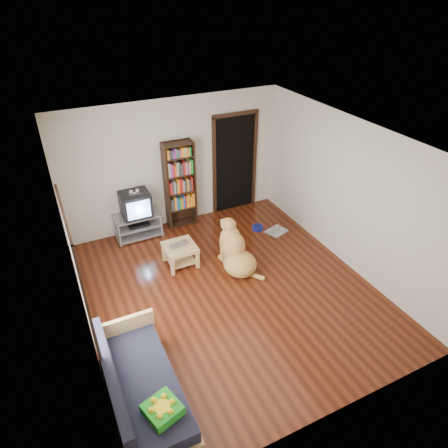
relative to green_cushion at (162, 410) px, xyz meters
name	(u,v)px	position (x,y,z in m)	size (l,w,h in m)	color
ground	(229,291)	(1.75, 1.89, -0.48)	(5.00, 5.00, 0.00)	#55200E
ceiling	(231,142)	(1.75, 1.89, 2.12)	(5.00, 5.00, 0.00)	white
wall_back	(173,164)	(1.75, 4.39, 0.82)	(4.50, 4.50, 0.00)	beige
wall_front	(339,342)	(1.75, -0.61, 0.82)	(4.50, 4.50, 0.00)	beige
wall_left	(74,265)	(-0.50, 1.89, 0.82)	(5.00, 5.00, 0.00)	beige
wall_right	(348,194)	(4.00, 1.89, 0.82)	(5.00, 5.00, 0.00)	beige
green_cushion	(162,410)	(0.00, 0.00, 0.00)	(0.36, 0.36, 0.12)	green
laptop	(180,246)	(1.28, 2.90, -0.07)	(0.36, 0.23, 0.03)	silver
dog_bowl	(258,228)	(3.12, 3.33, -0.44)	(0.22, 0.22, 0.08)	navy
grey_rag	(276,231)	(3.42, 3.08, -0.46)	(0.40, 0.32, 0.03)	#AAAAAA
window	(78,275)	(-0.48, 1.39, 1.02)	(0.03, 1.46, 1.70)	white
doorway	(235,161)	(3.10, 4.37, 0.64)	(1.03, 0.05, 2.19)	black
tv_stand	(138,225)	(0.85, 4.14, -0.21)	(0.90, 0.45, 0.50)	#99999E
crt_tv	(135,203)	(0.85, 4.16, 0.26)	(0.55, 0.52, 0.58)	black
bookshelf	(180,181)	(1.80, 4.23, 0.52)	(0.60, 0.30, 1.80)	black
sofa	(141,389)	(-0.12, 0.51, -0.22)	(0.80, 1.80, 0.80)	tan
coffee_table	(180,251)	(1.28, 2.93, -0.20)	(0.55, 0.55, 0.40)	tan
dog	(235,252)	(2.13, 2.41, -0.14)	(0.62, 1.10, 0.92)	#B38D44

